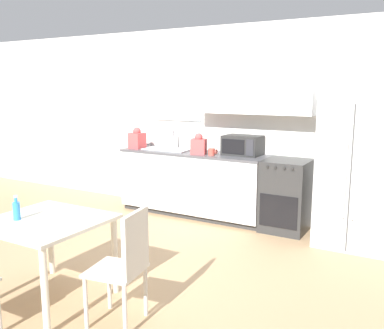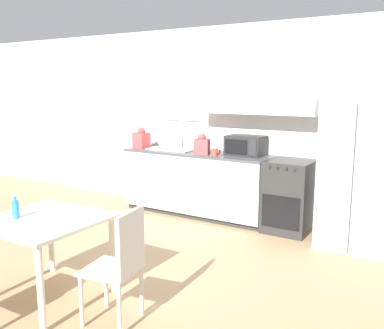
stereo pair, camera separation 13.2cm
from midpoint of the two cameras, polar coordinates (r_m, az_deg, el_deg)
ground_plane at (r=4.48m, az=-6.62°, el=-14.13°), size 12.00×12.00×0.00m
wall_back at (r=6.09m, az=7.23°, el=6.27°), size 12.00×0.38×2.70m
kitchen_counter at (r=6.21m, az=1.26°, el=-2.52°), size 2.20×0.63×0.93m
oven_range at (r=5.67m, az=13.46°, el=-4.13°), size 0.57×0.62×0.93m
refrigerator at (r=5.32m, az=22.09°, el=-1.28°), size 0.81×0.80×1.70m
kitchen_sink at (r=6.36m, az=-2.08°, el=2.15°), size 0.70×0.40×0.27m
microwave at (r=5.87m, az=7.82°, el=2.53°), size 0.50×0.37×0.27m
coffee_mug at (r=5.81m, az=3.75°, el=1.68°), size 0.12×0.09×0.10m
grocery_bag_0 at (r=5.93m, az=1.97°, el=2.61°), size 0.24×0.22×0.29m
grocery_bag_1 at (r=6.55m, az=-6.20°, el=3.41°), size 0.24×0.21×0.32m
dining_table at (r=3.94m, az=-18.15°, el=-8.32°), size 0.95×0.92×0.73m
dining_chair_side at (r=3.41m, az=-8.25°, el=-12.41°), size 0.46×0.46×0.93m
drink_bottle at (r=3.96m, az=-21.59°, el=-5.49°), size 0.06×0.06×0.21m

